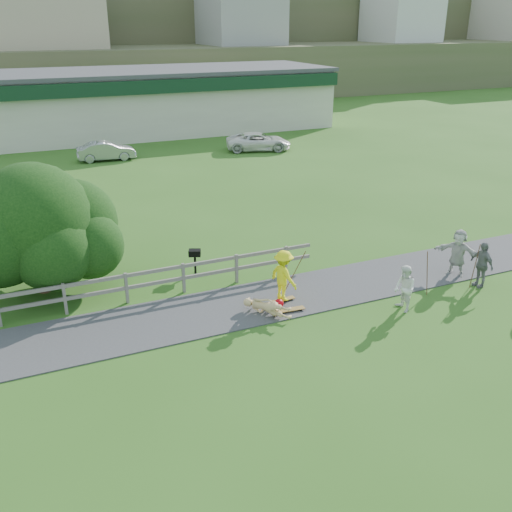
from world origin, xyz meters
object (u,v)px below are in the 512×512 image
(spectator_d, at_px, (458,253))
(car_white, at_px, (258,142))
(car_silver, at_px, (106,151))
(tree, at_px, (38,248))
(skater_fallen, at_px, (267,307))
(spectator_b, at_px, (482,264))
(skater_rider, at_px, (283,278))
(bbq, at_px, (195,262))
(spectator_a, at_px, (405,289))

(spectator_d, xyz_separation_m, car_white, (2.26, 23.23, -0.26))
(car_silver, relative_size, tree, 0.60)
(tree, bearing_deg, car_silver, 73.77)
(skater_fallen, relative_size, spectator_b, 1.00)
(spectator_b, bearing_deg, skater_fallen, -99.68)
(spectator_b, relative_size, spectator_d, 0.93)
(skater_rider, distance_m, car_white, 24.41)
(skater_rider, height_order, skater_fallen, skater_rider)
(car_silver, xyz_separation_m, bbq, (-0.36, -20.41, -0.16))
(bbq, bearing_deg, car_silver, 111.05)
(spectator_a, height_order, car_silver, spectator_a)
(skater_fallen, distance_m, car_silver, 24.56)
(tree, bearing_deg, spectator_a, -30.60)
(spectator_a, distance_m, car_silver, 26.50)
(skater_fallen, relative_size, spectator_a, 1.06)
(spectator_a, bearing_deg, spectator_b, 101.84)
(bbq, bearing_deg, car_white, 81.81)
(spectator_d, distance_m, tree, 15.08)
(skater_rider, height_order, spectator_a, skater_rider)
(skater_fallen, height_order, spectator_d, spectator_d)
(skater_rider, distance_m, spectator_a, 3.98)
(car_silver, relative_size, car_white, 0.82)
(skater_rider, relative_size, spectator_d, 0.98)
(car_white, relative_size, tree, 0.73)
(spectator_b, height_order, car_white, spectator_b)
(spectator_b, distance_m, car_silver, 27.02)
(bbq, bearing_deg, spectator_b, -7.85)
(spectator_b, height_order, spectator_d, spectator_d)
(skater_rider, xyz_separation_m, skater_fallen, (-0.90, -0.65, -0.58))
(spectator_b, bearing_deg, spectator_a, -85.47)
(spectator_b, relative_size, car_silver, 0.44)
(tree, bearing_deg, car_white, 48.08)
(tree, bearing_deg, skater_rider, -29.77)
(spectator_a, xyz_separation_m, car_silver, (-4.98, 26.03, -0.15))
(car_white, xyz_separation_m, bbq, (-11.16, -19.13, -0.17))
(car_white, bearing_deg, spectator_d, -167.83)
(spectator_a, height_order, spectator_d, spectator_d)
(spectator_a, distance_m, car_white, 25.42)
(tree, height_order, bbq, tree)
(skater_rider, xyz_separation_m, spectator_b, (7.04, -1.70, -0.05))
(skater_fallen, relative_size, car_white, 0.36)
(spectator_d, height_order, car_silver, spectator_d)
(car_silver, bearing_deg, spectator_b, -157.47)
(skater_fallen, distance_m, spectator_d, 7.84)
(skater_fallen, bearing_deg, spectator_d, -34.60)
(spectator_b, bearing_deg, car_white, 172.84)
(spectator_a, distance_m, spectator_b, 3.71)
(skater_fallen, distance_m, tree, 8.19)
(bbq, bearing_deg, spectator_a, -24.41)
(spectator_b, relative_size, tree, 0.26)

